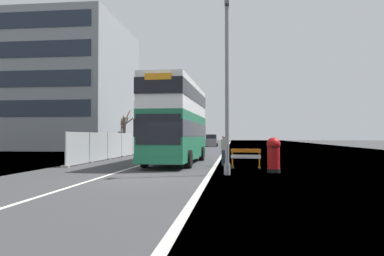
{
  "coord_description": "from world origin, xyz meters",
  "views": [
    {
      "loc": [
        3.74,
        -15.04,
        1.75
      ],
      "look_at": [
        1.39,
        5.52,
        2.2
      ],
      "focal_mm": 34.54,
      "sensor_mm": 36.0,
      "label": 1
    }
  ],
  "objects_px": {
    "double_decker_bus": "(177,121)",
    "pedestrian_at_kerb": "(224,151)",
    "car_receding_far": "(185,141)",
    "car_receding_mid": "(183,142)",
    "roadworks_barrier": "(246,156)",
    "lamppost_foreground": "(227,93)",
    "red_pillar_postbox": "(274,153)",
    "car_far_side": "(211,141)",
    "car_oncoming_near": "(167,143)"
  },
  "relations": [
    {
      "from": "car_receding_mid",
      "to": "roadworks_barrier",
      "type": "bearing_deg",
      "value": -74.53
    },
    {
      "from": "lamppost_foreground",
      "to": "car_receding_mid",
      "type": "relative_size",
      "value": 1.96
    },
    {
      "from": "car_far_side",
      "to": "lamppost_foreground",
      "type": "bearing_deg",
      "value": -85.6
    },
    {
      "from": "car_receding_far",
      "to": "car_far_side",
      "type": "bearing_deg",
      "value": 68.77
    },
    {
      "from": "red_pillar_postbox",
      "to": "lamppost_foreground",
      "type": "bearing_deg",
      "value": -149.48
    },
    {
      "from": "double_decker_bus",
      "to": "pedestrian_at_kerb",
      "type": "height_order",
      "value": "double_decker_bus"
    },
    {
      "from": "double_decker_bus",
      "to": "red_pillar_postbox",
      "type": "bearing_deg",
      "value": -43.73
    },
    {
      "from": "red_pillar_postbox",
      "to": "roadworks_barrier",
      "type": "xyz_separation_m",
      "value": [
        -1.26,
        2.04,
        -0.27
      ]
    },
    {
      "from": "lamppost_foreground",
      "to": "car_far_side",
      "type": "relative_size",
      "value": 2.02
    },
    {
      "from": "car_far_side",
      "to": "pedestrian_at_kerb",
      "type": "height_order",
      "value": "car_far_side"
    },
    {
      "from": "car_far_side",
      "to": "double_decker_bus",
      "type": "bearing_deg",
      "value": -89.82
    },
    {
      "from": "red_pillar_postbox",
      "to": "car_far_side",
      "type": "distance_m",
      "value": 43.16
    },
    {
      "from": "car_oncoming_near",
      "to": "red_pillar_postbox",
      "type": "bearing_deg",
      "value": -66.51
    },
    {
      "from": "double_decker_bus",
      "to": "lamppost_foreground",
      "type": "distance_m",
      "value": 7.38
    },
    {
      "from": "lamppost_foreground",
      "to": "roadworks_barrier",
      "type": "bearing_deg",
      "value": 74.31
    },
    {
      "from": "double_decker_bus",
      "to": "car_receding_mid",
      "type": "distance_m",
      "value": 22.2
    },
    {
      "from": "roadworks_barrier",
      "to": "car_receding_mid",
      "type": "height_order",
      "value": "car_receding_mid"
    },
    {
      "from": "car_oncoming_near",
      "to": "lamppost_foreground",
      "type": "bearing_deg",
      "value": -72.78
    },
    {
      "from": "lamppost_foreground",
      "to": "red_pillar_postbox",
      "type": "height_order",
      "value": "lamppost_foreground"
    },
    {
      "from": "lamppost_foreground",
      "to": "car_receding_mid",
      "type": "xyz_separation_m",
      "value": [
        -6.03,
        28.5,
        -2.68
      ]
    },
    {
      "from": "car_oncoming_near",
      "to": "roadworks_barrier",
      "type": "bearing_deg",
      "value": -67.47
    },
    {
      "from": "roadworks_barrier",
      "to": "car_far_side",
      "type": "bearing_deg",
      "value": 96.07
    },
    {
      "from": "red_pillar_postbox",
      "to": "car_oncoming_near",
      "type": "bearing_deg",
      "value": 113.49
    },
    {
      "from": "red_pillar_postbox",
      "to": "pedestrian_at_kerb",
      "type": "height_order",
      "value": "pedestrian_at_kerb"
    },
    {
      "from": "roadworks_barrier",
      "to": "car_far_side",
      "type": "relative_size",
      "value": 0.41
    },
    {
      "from": "car_receding_mid",
      "to": "double_decker_bus",
      "type": "bearing_deg",
      "value": -82.87
    },
    {
      "from": "lamppost_foreground",
      "to": "car_far_side",
      "type": "height_order",
      "value": "lamppost_foreground"
    },
    {
      "from": "roadworks_barrier",
      "to": "pedestrian_at_kerb",
      "type": "height_order",
      "value": "pedestrian_at_kerb"
    },
    {
      "from": "pedestrian_at_kerb",
      "to": "red_pillar_postbox",
      "type": "bearing_deg",
      "value": -56.49
    },
    {
      "from": "roadworks_barrier",
      "to": "car_oncoming_near",
      "type": "height_order",
      "value": "car_oncoming_near"
    },
    {
      "from": "double_decker_bus",
      "to": "roadworks_barrier",
      "type": "height_order",
      "value": "double_decker_bus"
    },
    {
      "from": "car_receding_mid",
      "to": "pedestrian_at_kerb",
      "type": "height_order",
      "value": "car_receding_mid"
    },
    {
      "from": "lamppost_foreground",
      "to": "car_receding_far",
      "type": "xyz_separation_m",
      "value": [
        -6.69,
        35.6,
        -2.64
      ]
    },
    {
      "from": "double_decker_bus",
      "to": "car_oncoming_near",
      "type": "height_order",
      "value": "double_decker_bus"
    },
    {
      "from": "lamppost_foreground",
      "to": "car_oncoming_near",
      "type": "relative_size",
      "value": 2.0
    },
    {
      "from": "car_far_side",
      "to": "pedestrian_at_kerb",
      "type": "xyz_separation_m",
      "value": [
        3.12,
        -39.06,
        -0.05
      ]
    },
    {
      "from": "double_decker_bus",
      "to": "pedestrian_at_kerb",
      "type": "xyz_separation_m",
      "value": [
        3.0,
        -1.5,
        -1.79
      ]
    },
    {
      "from": "lamppost_foreground",
      "to": "car_far_side",
      "type": "distance_m",
      "value": 44.3
    },
    {
      "from": "car_receding_mid",
      "to": "pedestrian_at_kerb",
      "type": "bearing_deg",
      "value": -76.24
    },
    {
      "from": "double_decker_bus",
      "to": "pedestrian_at_kerb",
      "type": "relative_size",
      "value": 6.16
    },
    {
      "from": "lamppost_foreground",
      "to": "pedestrian_at_kerb",
      "type": "height_order",
      "value": "lamppost_foreground"
    },
    {
      "from": "car_receding_far",
      "to": "pedestrian_at_kerb",
      "type": "xyz_separation_m",
      "value": [
        6.42,
        -30.57,
        -0.18
      ]
    },
    {
      "from": "roadworks_barrier",
      "to": "car_receding_far",
      "type": "relative_size",
      "value": 0.39
    },
    {
      "from": "double_decker_bus",
      "to": "car_oncoming_near",
      "type": "bearing_deg",
      "value": 102.91
    },
    {
      "from": "red_pillar_postbox",
      "to": "car_receding_far",
      "type": "distance_m",
      "value": 35.44
    },
    {
      "from": "lamppost_foreground",
      "to": "roadworks_barrier",
      "type": "height_order",
      "value": "lamppost_foreground"
    },
    {
      "from": "lamppost_foreground",
      "to": "car_oncoming_near",
      "type": "distance_m",
      "value": 23.29
    },
    {
      "from": "car_far_side",
      "to": "red_pillar_postbox",
      "type": "bearing_deg",
      "value": -82.56
    },
    {
      "from": "roadworks_barrier",
      "to": "car_receding_mid",
      "type": "xyz_separation_m",
      "value": [
        -6.96,
        25.17,
        0.38
      ]
    },
    {
      "from": "car_receding_far",
      "to": "pedestrian_at_kerb",
      "type": "height_order",
      "value": "car_receding_far"
    }
  ]
}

